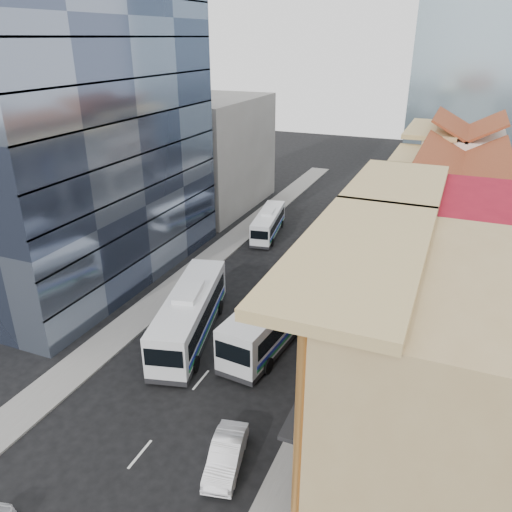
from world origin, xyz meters
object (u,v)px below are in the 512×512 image
at_px(office_tower, 79,113).
at_px(sedan_right, 226,455).
at_px(bus_right, 276,314).
at_px(shophouse_tan, 428,385).
at_px(bus_left_near, 190,313).
at_px(bus_left_far, 268,223).

distance_m(office_tower, sedan_right, 30.99).
bearing_deg(bus_right, shophouse_tan, -35.31).
distance_m(bus_left_near, bus_left_far, 22.18).
bearing_deg(sedan_right, bus_left_far, 95.25).
distance_m(shophouse_tan, sedan_right, 11.04).
relative_size(shophouse_tan, office_tower, 0.47).
bearing_deg(bus_left_far, shophouse_tan, -65.97).
bearing_deg(bus_left_far, office_tower, -136.16).
xyz_separation_m(bus_left_near, bus_left_far, (-2.30, 22.05, -0.51)).
bearing_deg(bus_right, sedan_right, -75.63).
bearing_deg(shophouse_tan, office_tower, 155.70).
relative_size(office_tower, bus_left_far, 3.18).
height_order(shophouse_tan, bus_right, shophouse_tan).
xyz_separation_m(shophouse_tan, bus_left_far, (-19.50, 29.44, -4.49)).
distance_m(office_tower, bus_left_far, 23.51).
distance_m(shophouse_tan, office_tower, 35.19).
relative_size(shophouse_tan, bus_right, 1.10).
relative_size(shophouse_tan, bus_left_near, 1.11).
xyz_separation_m(office_tower, bus_left_far, (11.50, 15.44, -13.49)).
bearing_deg(bus_left_near, sedan_right, -66.64).
bearing_deg(office_tower, sedan_right, -37.85).
xyz_separation_m(office_tower, sedan_right, (21.73, -16.88, -14.25)).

